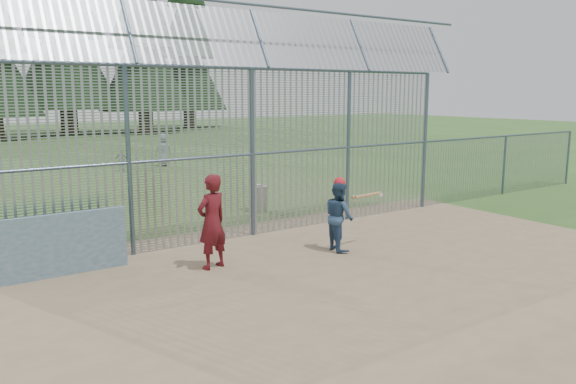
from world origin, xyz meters
TOP-DOWN VIEW (x-y plane):
  - ground at (0.00, 0.00)m, footprint 120.00×120.00m
  - dirt_infield at (0.00, -0.50)m, footprint 14.00×10.00m
  - dugout_wall at (-4.60, 2.90)m, footprint 2.50×0.12m
  - batter at (0.86, 1.28)m, footprint 0.71×0.84m
  - onlooker at (-2.02, 1.69)m, footprint 0.78×0.61m
  - bg_kid_standing at (3.31, 17.21)m, footprint 0.78×0.54m
  - bg_kid_seated at (1.03, 16.44)m, footprint 0.63×0.52m
  - batting_gear at (1.05, 1.25)m, footprint 1.47×0.36m
  - trash_can at (1.63, 5.86)m, footprint 0.56×0.56m
  - backstop_fence at (1.81, 3.43)m, footprint 20.09×0.81m

SIDE VIEW (x-z plane):
  - ground at x=0.00m, z-range 0.00..0.00m
  - dirt_infield at x=0.00m, z-range 0.00..0.02m
  - trash_can at x=1.63m, z-range -0.03..0.79m
  - bg_kid_seated at x=1.03m, z-range 0.00..1.01m
  - dugout_wall at x=-4.60m, z-range 0.02..1.22m
  - bg_kid_standing at x=3.31m, z-range 0.00..1.54m
  - batter at x=0.86m, z-range 0.02..1.54m
  - onlooker at x=-2.02m, z-range 0.02..1.90m
  - batting_gear at x=1.05m, z-range 1.14..1.72m
  - backstop_fence at x=1.81m, z-range -0.29..5.01m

